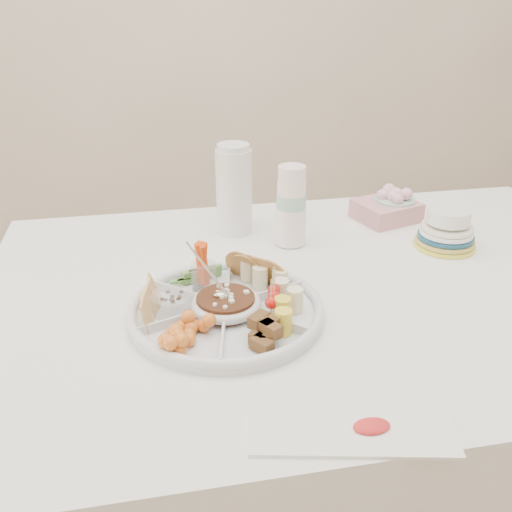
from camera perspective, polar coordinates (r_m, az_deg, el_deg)
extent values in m
cube|color=white|center=(1.49, 6.75, -15.59)|extent=(1.52, 1.02, 0.76)
cylinder|color=white|center=(1.12, -3.04, -5.12)|extent=(0.48, 0.48, 0.04)
cylinder|color=black|center=(1.12, -3.05, -4.79)|extent=(0.15, 0.15, 0.04)
cylinder|color=beige|center=(1.40, 3.53, 5.11)|extent=(0.08, 0.08, 0.21)
cylinder|color=silver|center=(1.47, -2.21, 6.77)|extent=(0.10, 0.10, 0.24)
cylinder|color=silver|center=(1.63, 13.66, 5.16)|extent=(0.14, 0.14, 0.09)
cube|color=#D18B92|center=(1.62, 12.89, 4.46)|extent=(0.19, 0.17, 0.05)
cylinder|color=#F0E960|center=(1.48, 18.54, 2.53)|extent=(0.18, 0.18, 0.09)
cube|color=white|center=(0.89, 9.58, -16.97)|extent=(0.32, 0.16, 0.01)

